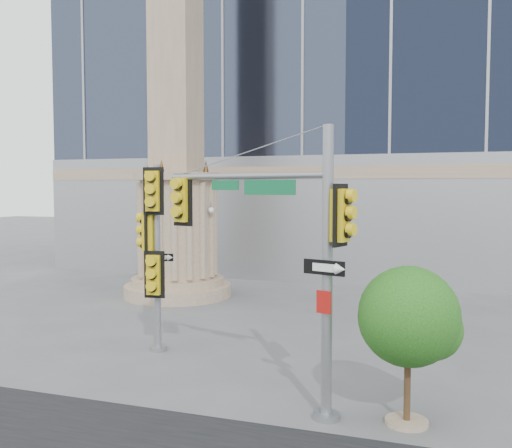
% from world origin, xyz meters
% --- Properties ---
extents(ground, '(120.00, 120.00, 0.00)m').
position_xyz_m(ground, '(0.00, 0.00, 0.00)').
color(ground, '#545456').
rests_on(ground, ground).
extents(monument, '(4.40, 4.40, 16.60)m').
position_xyz_m(monument, '(-6.00, 9.00, 5.52)').
color(monument, gray).
rests_on(monument, ground).
extents(main_signal_pole, '(4.31, 1.58, 5.69)m').
position_xyz_m(main_signal_pole, '(1.46, -1.09, 3.53)').
color(main_signal_pole, slate).
rests_on(main_signal_pole, ground).
extents(secondary_signal_pole, '(0.92, 0.67, 5.13)m').
position_xyz_m(secondary_signal_pole, '(-2.97, 1.61, 3.01)').
color(secondary_signal_pole, slate).
rests_on(secondary_signal_pole, ground).
extents(street_tree, '(1.95, 1.90, 3.04)m').
position_xyz_m(street_tree, '(3.99, -1.10, 2.00)').
color(street_tree, gray).
rests_on(street_tree, ground).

